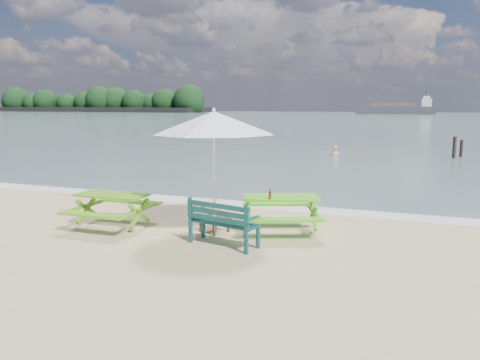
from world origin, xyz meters
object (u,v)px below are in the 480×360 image
(swimmer, at_px, (334,160))
(picnic_table_right, at_px, (281,214))
(patio_umbrella, at_px, (214,123))
(side_table, at_px, (215,224))
(beer_bottle, at_px, (270,196))
(picnic_table_left, at_px, (113,211))
(park_bench, at_px, (224,232))

(swimmer, bearing_deg, picnic_table_right, -85.30)
(patio_umbrella, bearing_deg, side_table, -90.90)
(beer_bottle, bearing_deg, side_table, -170.55)
(picnic_table_right, height_order, side_table, picnic_table_right)
(swimmer, bearing_deg, side_table, -90.18)
(picnic_table_right, relative_size, side_table, 3.27)
(swimmer, bearing_deg, patio_umbrella, -90.18)
(side_table, xyz_separation_m, swimmer, (0.05, 16.81, -0.42))
(picnic_table_left, relative_size, beer_bottle, 7.37)
(picnic_table_right, xyz_separation_m, side_table, (-1.39, -0.60, -0.20))
(picnic_table_left, bearing_deg, side_table, 9.43)
(park_bench, relative_size, side_table, 2.18)
(side_table, bearing_deg, patio_umbrella, 89.10)
(park_bench, relative_size, beer_bottle, 6.30)
(park_bench, xyz_separation_m, patio_umbrella, (-0.58, 0.87, 2.19))
(swimmer, bearing_deg, beer_bottle, -85.91)
(picnic_table_left, bearing_deg, picnic_table_right, 14.70)
(picnic_table_left, height_order, patio_umbrella, patio_umbrella)
(picnic_table_left, distance_m, beer_bottle, 3.78)
(picnic_table_left, height_order, park_bench, park_bench)
(picnic_table_left, xyz_separation_m, swimmer, (2.51, 17.22, -0.61))
(picnic_table_right, height_order, patio_umbrella, patio_umbrella)
(side_table, distance_m, patio_umbrella, 2.29)
(picnic_table_right, relative_size, beer_bottle, 9.45)
(patio_umbrella, distance_m, swimmer, 17.03)
(picnic_table_right, bearing_deg, beer_bottle, -110.16)
(picnic_table_left, height_order, picnic_table_right, picnic_table_right)
(park_bench, distance_m, beer_bottle, 1.40)
(park_bench, relative_size, swimmer, 0.94)
(side_table, relative_size, patio_umbrella, 0.20)
(side_table, bearing_deg, picnic_table_left, -170.57)
(picnic_table_left, xyz_separation_m, side_table, (2.45, 0.41, -0.19))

